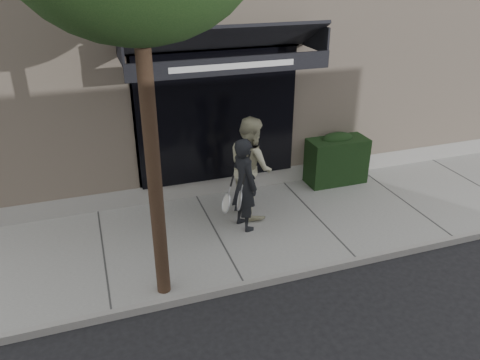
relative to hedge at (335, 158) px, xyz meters
name	(u,v)px	position (x,y,z in m)	size (l,w,h in m)	color
ground	(314,220)	(-1.10, -1.25, -0.66)	(80.00, 80.00, 0.00)	black
sidewalk	(315,217)	(-1.10, -1.25, -0.60)	(20.00, 3.00, 0.12)	gray
curb	(357,261)	(-1.10, -2.80, -0.59)	(20.00, 0.10, 0.14)	gray
building_facade	(234,38)	(-1.11, 3.71, 2.08)	(14.30, 8.04, 5.64)	beige
hedge	(335,158)	(0.00, 0.00, 0.00)	(1.30, 0.70, 1.14)	black
pedestrian_front	(244,185)	(-2.55, -1.21, 0.33)	(0.83, 0.85, 1.74)	black
pedestrian_back	(251,166)	(-2.25, -0.71, 0.43)	(0.82, 1.01, 1.94)	#BEBA98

